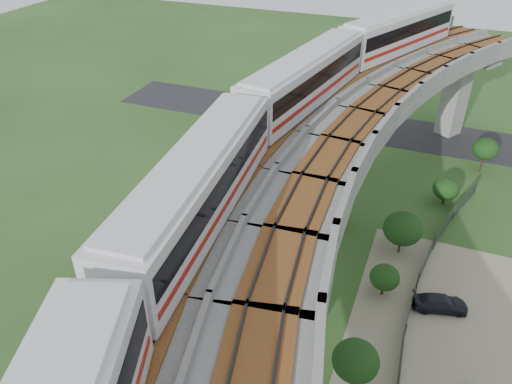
% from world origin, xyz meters
% --- Properties ---
extents(ground, '(160.00, 160.00, 0.00)m').
position_xyz_m(ground, '(0.00, 0.00, 0.00)').
color(ground, '#2A481C').
rests_on(ground, ground).
extents(asphalt_road, '(60.00, 8.00, 0.03)m').
position_xyz_m(asphalt_road, '(0.00, 30.00, 0.01)').
color(asphalt_road, '#232326').
rests_on(asphalt_road, ground).
extents(viaduct, '(19.58, 73.98, 11.40)m').
position_xyz_m(viaduct, '(3.84, 0.00, 9.05)').
color(viaduct, '#99968E').
rests_on(viaduct, ground).
extents(metro_train, '(11.12, 61.33, 3.64)m').
position_xyz_m(metro_train, '(0.36, 1.16, 12.31)').
color(metro_train, silver).
rests_on(metro_train, ground).
extents(fence, '(3.87, 38.73, 1.50)m').
position_xyz_m(fence, '(9.75, 0.00, 0.75)').
color(fence, '#2D382D').
rests_on(fence, ground).
extents(tree_0, '(2.43, 2.43, 3.51)m').
position_xyz_m(tree_0, '(12.62, 23.99, 2.47)').
color(tree_0, '#382314').
rests_on(tree_0, ground).
extents(tree_1, '(2.23, 2.23, 2.54)m').
position_xyz_m(tree_1, '(9.67, 16.73, 1.59)').
color(tree_1, '#382314').
rests_on(tree_1, ground).
extents(tree_2, '(2.91, 2.91, 3.49)m').
position_xyz_m(tree_2, '(7.01, 8.63, 2.25)').
color(tree_2, '#382314').
rests_on(tree_2, ground).
extents(tree_3, '(2.02, 2.02, 2.42)m').
position_xyz_m(tree_3, '(6.57, 3.61, 1.55)').
color(tree_3, '#382314').
rests_on(tree_3, ground).
extents(tree_4, '(2.58, 2.58, 3.46)m').
position_xyz_m(tree_4, '(6.23, -4.51, 2.36)').
color(tree_4, '#382314').
rests_on(tree_4, ground).
extents(car_dark, '(3.83, 2.34, 1.04)m').
position_xyz_m(car_dark, '(10.35, 3.60, 0.56)').
color(car_dark, black).
rests_on(car_dark, dirt_lot).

